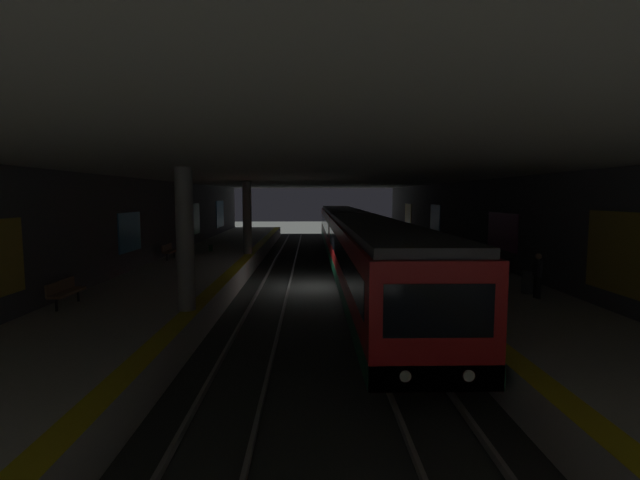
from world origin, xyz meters
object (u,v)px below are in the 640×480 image
object	(u,v)px
bench_left_near	(449,245)
person_boarding	(450,253)
trash_bin	(528,282)
person_waiting_near	(481,262)
bench_right_near	(65,291)
pillar_far	(247,218)
person_standing_far	(538,274)
suitcase_rolling	(492,271)
bench_left_mid	(435,240)
metro_train	(351,238)
pillar_near	(185,240)
bench_right_mid	(169,250)
backpack_on_floor	(211,248)

from	to	relation	value
bench_left_near	person_boarding	size ratio (longest dim) A/B	0.97
bench_left_near	trash_bin	world-z (taller)	bench_left_near
person_waiting_near	bench_right_near	bearing A→B (deg)	104.84
pillar_far	person_standing_far	bearing A→B (deg)	-136.59
person_waiting_near	suitcase_rolling	distance (m)	1.25
bench_left_mid	person_waiting_near	xyz separation A→B (m)	(-13.17, 1.63, 0.30)
person_boarding	trash_bin	xyz separation A→B (m)	(-4.57, -1.57, -0.54)
bench_right_near	bench_left_mid	bearing A→B (deg)	-44.69
pillar_far	metro_train	distance (m)	6.68
pillar_near	bench_left_mid	distance (m)	22.08
bench_left_near	person_standing_far	distance (m)	13.14
person_standing_far	person_boarding	size ratio (longest dim) A/B	0.93
metro_train	bench_left_near	size ratio (longest dim) A/B	23.14
bench_left_near	person_boarding	distance (m)	8.06
person_waiting_near	trash_bin	distance (m)	2.61
bench_right_near	bench_right_mid	xyz separation A→B (m)	(11.21, 0.00, 0.00)
bench_left_mid	bench_right_near	distance (m)	24.27
person_boarding	backpack_on_floor	xyz separation A→B (m)	(8.87, 13.24, -0.76)
person_standing_far	metro_train	bearing A→B (deg)	23.65
pillar_near	person_waiting_near	distance (m)	12.27
bench_left_mid	person_standing_far	distance (m)	16.43
metro_train	backpack_on_floor	size ratio (longest dim) A/B	98.32
person_waiting_near	bench_left_near	bearing A→B (deg)	-9.39
pillar_near	suitcase_rolling	size ratio (longest dim) A/B	4.88
bench_left_mid	person_standing_far	bearing A→B (deg)	177.24
backpack_on_floor	trash_bin	size ratio (longest dim) A/B	0.47
suitcase_rolling	bench_right_mid	bearing A→B (deg)	68.71
pillar_far	bench_right_near	world-z (taller)	pillar_far
person_standing_far	bench_right_mid	bearing A→B (deg)	57.52
person_boarding	backpack_on_floor	world-z (taller)	person_boarding
bench_left_near	backpack_on_floor	size ratio (longest dim) A/B	4.25
backpack_on_floor	trash_bin	distance (m)	20.00
bench_left_near	suitcase_rolling	xyz separation A→B (m)	(-9.08, 0.81, -0.21)
bench_right_mid	backpack_on_floor	xyz separation A→B (m)	(3.91, -1.53, -0.32)
pillar_far	trash_bin	world-z (taller)	pillar_far
pillar_far	bench_left_near	world-z (taller)	pillar_far
pillar_far	suitcase_rolling	size ratio (longest dim) A/B	4.88
trash_bin	bench_left_mid	bearing A→B (deg)	-2.70
bench_left_near	bench_left_mid	world-z (taller)	same
backpack_on_floor	trash_bin	world-z (taller)	trash_bin
bench_left_mid	person_standing_far	xyz separation A→B (m)	(-16.41, 0.79, 0.35)
pillar_far	bench_left_mid	xyz separation A→B (m)	(3.62, -12.88, -1.75)
pillar_near	bench_left_mid	bearing A→B (deg)	-35.83
person_boarding	bench_right_mid	bearing A→B (deg)	71.43
pillar_far	bench_right_near	bearing A→B (deg)	162.94
metro_train	person_boarding	distance (m)	8.31
metro_train	bench_right_mid	distance (m)	10.99
bench_left_mid	suitcase_rolling	bearing A→B (deg)	176.26
suitcase_rolling	backpack_on_floor	size ratio (longest dim) A/B	2.33
pillar_near	backpack_on_floor	distance (m)	16.07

